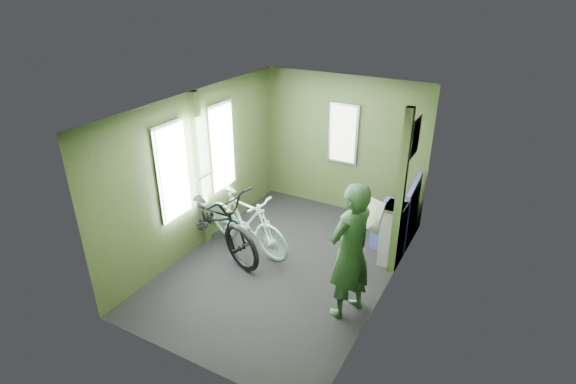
# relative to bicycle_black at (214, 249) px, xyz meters

# --- Properties ---
(room) EXTENTS (4.00, 4.02, 2.31)m
(room) POSITION_rel_bicycle_black_xyz_m (1.08, 0.18, 1.44)
(room) COLOR black
(room) RESTS_ON ground
(bicycle_black) EXTENTS (2.25, 1.45, 1.16)m
(bicycle_black) POSITION_rel_bicycle_black_xyz_m (0.00, 0.00, 0.00)
(bicycle_black) COLOR black
(bicycle_black) RESTS_ON ground
(bicycle_mint) EXTENTS (1.67, 0.87, 1.00)m
(bicycle_mint) POSITION_rel_bicycle_black_xyz_m (0.44, 0.23, 0.00)
(bicycle_mint) COLOR #9DDECF
(bicycle_mint) RESTS_ON ground
(passenger) EXTENTS (0.62, 0.76, 1.70)m
(passenger) POSITION_rel_bicycle_black_xyz_m (2.23, -0.33, 0.85)
(passenger) COLOR #2B5030
(passenger) RESTS_ON ground
(waste_box) EXTENTS (0.26, 0.37, 0.89)m
(waste_box) POSITION_rel_bicycle_black_xyz_m (2.38, 0.94, 0.45)
(waste_box) COLOR gray
(waste_box) RESTS_ON ground
(bench_seat) EXTENTS (0.57, 0.95, 0.98)m
(bench_seat) POSITION_rel_bicycle_black_xyz_m (2.27, 1.59, 0.29)
(bench_seat) COLOR navy
(bench_seat) RESTS_ON ground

